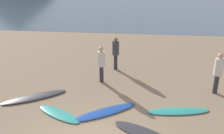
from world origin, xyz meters
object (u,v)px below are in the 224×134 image
at_px(surfboard_3, 142,132).
at_px(person_2, 218,70).
at_px(surfboard_0, 35,97).
at_px(person_0, 101,62).
at_px(surfboard_2, 105,112).
at_px(surfboard_4, 178,111).
at_px(person_1, 116,51).
at_px(surfboard_1, 59,114).

xyz_separation_m(surfboard_3, person_2, (3.07, 3.13, 1.02)).
xyz_separation_m(surfboard_0, person_0, (2.48, 1.85, 0.96)).
bearing_deg(surfboard_2, surfboard_4, -26.82).
distance_m(surfboard_4, person_0, 4.04).
distance_m(surfboard_3, person_1, 5.57).
relative_size(surfboard_0, person_1, 1.51).
height_order(surfboard_3, surfboard_4, surfboard_3).
bearing_deg(surfboard_2, surfboard_1, 156.49).
xyz_separation_m(surfboard_1, person_0, (1.10, 2.95, 0.97)).
bearing_deg(surfboard_1, surfboard_3, 15.23).
bearing_deg(surfboard_4, surfboard_2, 177.64).
xyz_separation_m(surfboard_2, surfboard_3, (1.33, -1.05, -0.00)).
height_order(surfboard_4, person_1, person_1).
height_order(surfboard_0, surfboard_4, surfboard_0).
height_order(surfboard_0, surfboard_2, surfboard_0).
relative_size(surfboard_3, surfboard_4, 0.87).
relative_size(surfboard_2, person_1, 1.47).
height_order(surfboard_0, surfboard_1, surfboard_0).
distance_m(surfboard_3, person_2, 4.50).
bearing_deg(person_1, surfboard_0, -8.82).
height_order(surfboard_1, person_0, person_0).
xyz_separation_m(surfboard_1, surfboard_2, (1.63, 0.32, 0.00)).
height_order(surfboard_2, surfboard_3, surfboard_2).
xyz_separation_m(surfboard_0, surfboard_3, (4.34, -1.84, -0.01)).
distance_m(surfboard_2, surfboard_3, 1.70).
xyz_separation_m(person_1, person_2, (4.44, -2.17, 0.03)).
distance_m(surfboard_2, person_1, 4.37).
bearing_deg(surfboard_1, surfboard_4, 38.12).
distance_m(surfboard_0, person_2, 7.59).
relative_size(surfboard_2, surfboard_3, 1.25).
bearing_deg(surfboard_2, surfboard_3, -72.86).
distance_m(surfboard_2, person_2, 4.97).
bearing_deg(person_1, surfboard_4, 66.59).
xyz_separation_m(surfboard_0, surfboard_2, (3.01, -0.79, -0.01)).
distance_m(surfboard_0, person_1, 4.67).
bearing_deg(person_2, person_1, -99.93).
distance_m(surfboard_1, person_2, 6.57).
xyz_separation_m(person_0, person_2, (4.93, -0.55, 0.04)).
bearing_deg(surfboard_4, surfboard_0, 165.59).
xyz_separation_m(surfboard_3, surfboard_4, (1.33, 1.42, -0.00)).
relative_size(person_1, person_2, 0.97).
bearing_deg(person_0, surfboard_2, -66.37).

